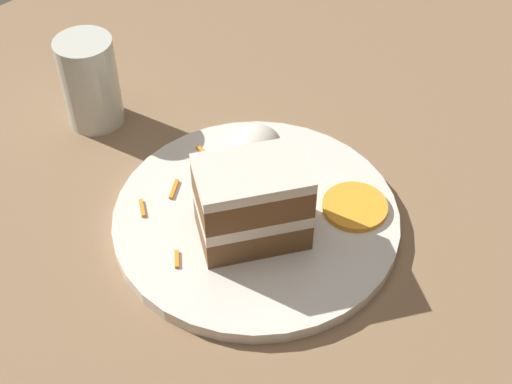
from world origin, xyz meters
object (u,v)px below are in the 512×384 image
at_px(drinking_glass, 91,87).
at_px(cake_slice, 252,203).
at_px(orange_garnish, 355,206).
at_px(cream_dollop, 253,147).
at_px(plate, 256,218).

bearing_deg(drinking_glass, cake_slice, 89.52).
relative_size(cake_slice, orange_garnish, 1.84).
xyz_separation_m(cream_dollop, drinking_glass, (0.07, -0.19, 0.01)).
height_order(plate, orange_garnish, orange_garnish).
distance_m(cake_slice, cream_dollop, 0.11).
distance_m(cream_dollop, drinking_glass, 0.20).
xyz_separation_m(plate, cream_dollop, (-0.05, -0.06, 0.03)).
xyz_separation_m(plate, drinking_glass, (0.02, -0.25, 0.04)).
bearing_deg(drinking_glass, cream_dollop, 110.21).
bearing_deg(orange_garnish, cream_dollop, -78.61).
bearing_deg(cream_dollop, cake_slice, 45.79).
distance_m(orange_garnish, drinking_glass, 0.33).
relative_size(plate, orange_garnish, 4.35).
bearing_deg(cream_dollop, orange_garnish, 101.39).
bearing_deg(drinking_glass, plate, 94.34).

